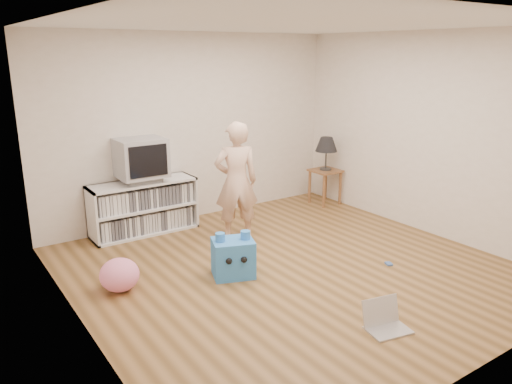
{
  "coord_description": "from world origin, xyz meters",
  "views": [
    {
      "loc": [
        -3.22,
        -4.01,
        2.33
      ],
      "look_at": [
        -0.19,
        0.4,
        0.83
      ],
      "focal_mm": 35.0,
      "sensor_mm": 36.0,
      "label": 1
    }
  ],
  "objects": [
    {
      "name": "crt_tv",
      "position": [
        -0.88,
        2.02,
        1.02
      ],
      "size": [
        0.6,
        0.53,
        0.5
      ],
      "color": "#9C9CA1",
      "rests_on": "dvd_deck"
    },
    {
      "name": "walls",
      "position": [
        0.0,
        0.0,
        1.3
      ],
      "size": [
        4.52,
        4.52,
        2.6
      ],
      "color": "beige",
      "rests_on": "ground"
    },
    {
      "name": "media_unit",
      "position": [
        -0.88,
        2.04,
        0.35
      ],
      "size": [
        1.4,
        0.45,
        0.7
      ],
      "color": "white",
      "rests_on": "ground"
    },
    {
      "name": "table_lamp",
      "position": [
        1.99,
        1.65,
        0.94
      ],
      "size": [
        0.34,
        0.34,
        0.52
      ],
      "color": "#333333",
      "rests_on": "side_table"
    },
    {
      "name": "laptop",
      "position": [
        -0.09,
        -1.44,
        0.07
      ],
      "size": [
        0.42,
        0.36,
        0.25
      ],
      "rotation": [
        0.0,
        0.0,
        -0.21
      ],
      "color": "silver",
      "rests_on": "ground"
    },
    {
      "name": "ceiling",
      "position": [
        0.0,
        0.0,
        2.6
      ],
      "size": [
        4.5,
        4.5,
        0.01
      ],
      "primitive_type": "cube",
      "color": "white",
      "rests_on": "walls"
    },
    {
      "name": "playing_cards",
      "position": [
        0.99,
        -0.55,
        0.01
      ],
      "size": [
        0.09,
        0.11,
        0.02
      ],
      "primitive_type": "cube",
      "rotation": [
        0.0,
        0.0,
        -0.39
      ],
      "color": "#4065AC",
      "rests_on": "ground"
    },
    {
      "name": "ground",
      "position": [
        0.0,
        0.0,
        0.0
      ],
      "size": [
        4.5,
        4.5,
        0.0
      ],
      "primitive_type": "plane",
      "color": "brown",
      "rests_on": "ground"
    },
    {
      "name": "plush_blue",
      "position": [
        -0.62,
        0.2,
        0.21
      ],
      "size": [
        0.52,
        0.47,
        0.5
      ],
      "rotation": [
        0.0,
        0.0,
        -0.35
      ],
      "color": "#2E80DC",
      "rests_on": "ground"
    },
    {
      "name": "dvd_deck",
      "position": [
        -0.88,
        2.02,
        0.73
      ],
      "size": [
        0.45,
        0.35,
        0.07
      ],
      "primitive_type": "cube",
      "color": "gray",
      "rests_on": "media_unit"
    },
    {
      "name": "side_table",
      "position": [
        1.99,
        1.65,
        0.42
      ],
      "size": [
        0.42,
        0.42,
        0.55
      ],
      "color": "brown",
      "rests_on": "ground"
    },
    {
      "name": "plush_pink",
      "position": [
        -1.75,
        0.56,
        0.17
      ],
      "size": [
        0.5,
        0.5,
        0.34
      ],
      "primitive_type": "ellipsoid",
      "rotation": [
        0.0,
        0.0,
        0.32
      ],
      "color": "pink",
      "rests_on": "ground"
    },
    {
      "name": "person",
      "position": [
        -0.0,
        1.11,
        0.76
      ],
      "size": [
        0.65,
        0.53,
        1.52
      ],
      "primitive_type": "imported",
      "rotation": [
        0.0,
        0.0,
        2.8
      ],
      "color": "beige",
      "rests_on": "ground"
    }
  ]
}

